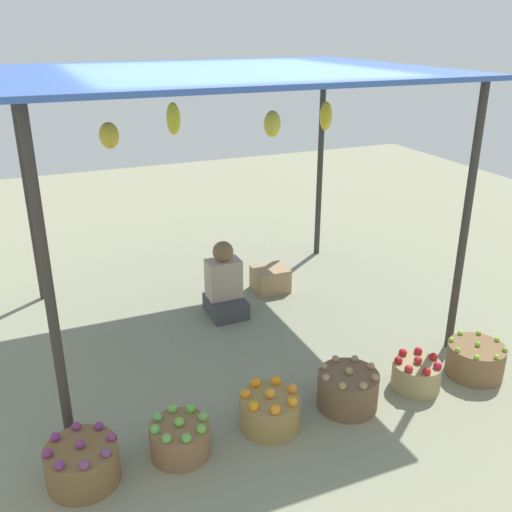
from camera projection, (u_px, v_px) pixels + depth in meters
ground_plane at (230, 320)px, 5.82m from camera, size 14.00×14.00×0.00m
market_stall_structure at (225, 88)px, 4.97m from camera, size 3.68×2.84×2.42m
vendor_person at (224, 287)px, 5.84m from camera, size 0.36×0.44×0.78m
basket_purple_onions at (83, 463)px, 3.72m from camera, size 0.47×0.47×0.32m
basket_green_apples at (180, 438)px, 3.97m from camera, size 0.42×0.42×0.29m
basket_oranges at (270, 410)px, 4.24m from camera, size 0.45×0.45×0.32m
basket_potatoes at (348, 389)px, 4.46m from camera, size 0.47×0.47×0.34m
basket_red_apples at (416, 374)px, 4.70m from camera, size 0.40×0.40×0.29m
basket_limes at (475, 360)px, 4.88m from camera, size 0.48×0.48×0.31m
wooden_crate_near_vendor at (270, 279)px, 6.42m from camera, size 0.37×0.34×0.27m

